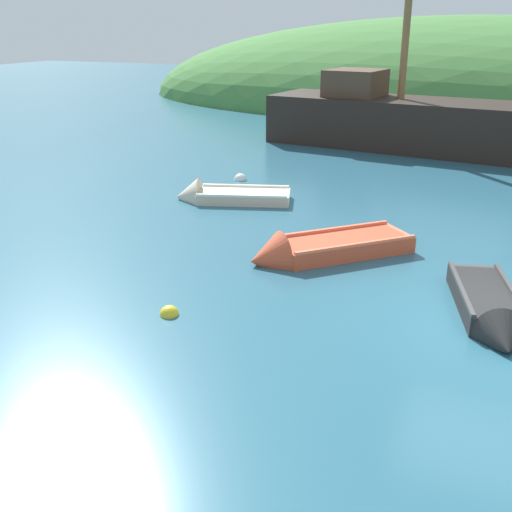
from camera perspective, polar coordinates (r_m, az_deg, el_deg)
name	(u,v)px	position (r m, az deg, el deg)	size (l,w,h in m)	color
ground_plane	(484,326)	(11.63, 20.38, -6.13)	(120.00, 120.00, 0.00)	#285B70
shore_hill	(469,103)	(44.13, 19.14, 13.27)	(45.19, 23.10, 10.88)	#477F3D
sailing_ship	(451,133)	(26.61, 17.58, 10.80)	(18.32, 5.47, 13.41)	black
rowboat_portside	(489,312)	(11.91, 20.82, -4.88)	(1.74, 3.32, 0.94)	black
rowboat_center	(318,251)	(14.08, 5.80, 0.43)	(3.61, 3.58, 1.18)	#C64C2D
rowboat_outer_right	(222,198)	(18.53, -3.16, 5.42)	(3.61, 2.19, 1.20)	beige
buoy_white	(240,180)	(21.03, -1.46, 7.07)	(0.43, 0.43, 0.43)	white
buoy_yellow	(169,315)	(11.44, -8.03, -5.40)	(0.35, 0.35, 0.35)	yellow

